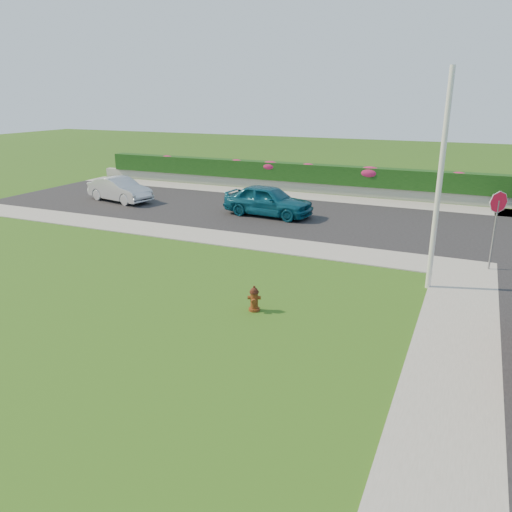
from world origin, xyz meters
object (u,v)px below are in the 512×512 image
at_px(fire_hydrant, 254,299).
at_px(stop_sign, 497,212).
at_px(sedan_teal, 268,200).
at_px(utility_pole, 439,184).
at_px(sedan_silver, 120,189).

xyz_separation_m(fire_hydrant, stop_sign, (6.00, 6.36, 1.71)).
height_order(fire_hydrant, sedan_teal, sedan_teal).
xyz_separation_m(fire_hydrant, utility_pole, (4.26, 3.80, 2.92)).
bearing_deg(fire_hydrant, stop_sign, 24.96).
bearing_deg(sedan_silver, sedan_teal, -76.66).
bearing_deg(sedan_teal, sedan_silver, 95.57).
height_order(sedan_teal, stop_sign, stop_sign).
bearing_deg(stop_sign, utility_pole, -143.90).
xyz_separation_m(sedan_teal, sedan_silver, (-8.93, -0.15, -0.09)).
xyz_separation_m(fire_hydrant, sedan_silver, (-12.94, 10.47, 0.36)).
bearing_deg(sedan_teal, stop_sign, -108.50).
height_order(sedan_teal, utility_pole, utility_pole).
xyz_separation_m(sedan_teal, utility_pole, (8.26, -6.83, 2.47)).
relative_size(sedan_teal, stop_sign, 1.61).
xyz_separation_m(sedan_silver, utility_pole, (17.19, -6.67, 2.56)).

